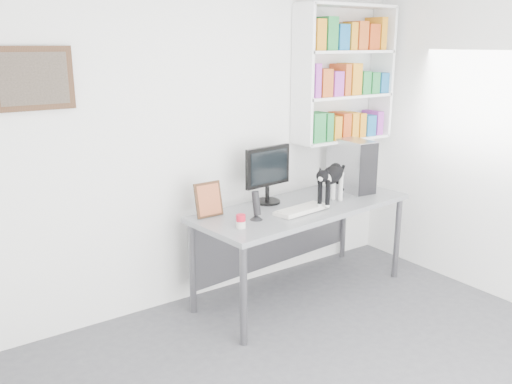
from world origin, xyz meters
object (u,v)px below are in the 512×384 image
(pc_tower, at_px, (351,165))
(soup_can, at_px, (241,221))
(leaning_print, at_px, (208,199))
(monitor, at_px, (267,174))
(cat, at_px, (331,185))
(bookshelf, at_px, (345,74))
(desk, at_px, (302,250))
(speaker, at_px, (256,205))
(keyboard, at_px, (302,210))

(pc_tower, height_order, soup_can, pc_tower)
(leaning_print, relative_size, soup_can, 2.76)
(monitor, bearing_deg, cat, -48.16)
(bookshelf, relative_size, desk, 0.64)
(desk, distance_m, monitor, 0.72)
(bookshelf, height_order, speaker, bookshelf)
(monitor, distance_m, speaker, 0.49)
(pc_tower, distance_m, cat, 0.55)
(leaning_print, height_order, cat, cat)
(pc_tower, bearing_deg, desk, -163.79)
(bookshelf, distance_m, soup_can, 1.88)
(desk, bearing_deg, cat, -39.79)
(bookshelf, bearing_deg, leaning_print, -174.14)
(speaker, xyz_separation_m, cat, (0.74, -0.03, 0.06))
(pc_tower, xyz_separation_m, speaker, (-1.22, -0.23, -0.12))
(pc_tower, height_order, leaning_print, pc_tower)
(pc_tower, bearing_deg, monitor, 178.93)
(bookshelf, xyz_separation_m, leaning_print, (-1.56, -0.16, -0.90))
(monitor, height_order, keyboard, monitor)
(soup_can, bearing_deg, desk, 14.14)
(keyboard, distance_m, soup_can, 0.62)
(monitor, xyz_separation_m, speaker, (-0.34, -0.32, -0.13))
(cat, bearing_deg, soup_can, 154.73)
(keyboard, relative_size, speaker, 2.03)
(monitor, relative_size, soup_can, 4.84)
(monitor, bearing_deg, bookshelf, 0.75)
(monitor, bearing_deg, pc_tower, -12.89)
(desk, distance_m, cat, 0.62)
(desk, height_order, pc_tower, pc_tower)
(pc_tower, xyz_separation_m, soup_can, (-1.42, -0.32, -0.19))
(monitor, bearing_deg, speaker, -143.01)
(bookshelf, distance_m, monitor, 1.25)
(bookshelf, bearing_deg, speaker, -161.07)
(speaker, bearing_deg, desk, -0.37)
(pc_tower, bearing_deg, speaker, -164.29)
(monitor, relative_size, pc_tower, 1.05)
(bookshelf, height_order, leaning_print, bookshelf)
(desk, height_order, keyboard, keyboard)
(speaker, bearing_deg, soup_can, -165.42)
(soup_can, bearing_deg, keyboard, 4.83)
(pc_tower, bearing_deg, keyboard, -156.34)
(keyboard, distance_m, cat, 0.36)
(desk, bearing_deg, monitor, 127.34)
(bookshelf, distance_m, cat, 1.14)
(desk, xyz_separation_m, pc_tower, (0.67, 0.13, 0.64))
(keyboard, bearing_deg, desk, 39.25)
(soup_can, bearing_deg, leaning_print, 97.66)
(bookshelf, xyz_separation_m, speaker, (-1.30, -0.45, -0.92))
(speaker, bearing_deg, bookshelf, 8.70)
(bookshelf, bearing_deg, soup_can, -160.24)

